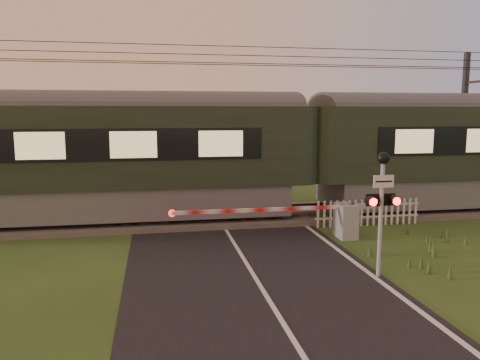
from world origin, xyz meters
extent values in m
plane|color=#294119|center=(0.00, 0.00, 0.00)|extent=(160.00, 160.00, 0.00)
cube|color=black|center=(0.00, 0.00, 0.01)|extent=(6.00, 140.00, 0.02)
cube|color=#47423D|center=(0.00, 6.50, 0.06)|extent=(140.00, 3.40, 0.24)
cube|color=slate|center=(0.00, 5.78, 0.26)|extent=(140.00, 0.08, 0.14)
cube|color=slate|center=(0.00, 7.22, 0.26)|extent=(140.00, 0.08, 0.14)
cube|color=#2D2116|center=(0.00, 6.50, 0.19)|extent=(0.24, 2.20, 0.06)
cylinder|color=black|center=(0.00, 6.20, 5.50)|extent=(120.00, 0.02, 0.02)
cylinder|color=black|center=(0.00, 6.80, 5.50)|extent=(120.00, 0.02, 0.02)
cylinder|color=black|center=(0.00, 6.50, 6.10)|extent=(120.00, 0.02, 0.02)
cylinder|color=black|center=(0.00, 6.50, 5.80)|extent=(120.00, 0.02, 0.02)
cube|color=gray|center=(3.51, 3.31, 0.52)|extent=(0.52, 0.81, 1.05)
cylinder|color=gray|center=(3.36, 3.31, 0.52)|extent=(0.11, 0.11, 1.05)
cube|color=gray|center=(4.03, 3.31, 0.97)|extent=(0.86, 0.15, 0.15)
cube|color=red|center=(0.79, 3.31, 0.97)|extent=(5.15, 0.10, 0.10)
cylinder|color=red|center=(-1.79, 3.31, 0.97)|extent=(0.21, 0.04, 0.21)
cylinder|color=gray|center=(2.88, -0.12, 1.34)|extent=(0.10, 0.10, 2.68)
cube|color=white|center=(2.88, -0.18, 2.28)|extent=(0.49, 0.03, 0.29)
sphere|color=black|center=(2.88, -0.12, 2.81)|extent=(0.29, 0.29, 0.29)
cube|color=black|center=(2.88, -0.12, 1.83)|extent=(0.67, 0.05, 0.05)
cylinder|color=#FF140C|center=(2.59, -0.30, 1.83)|extent=(0.18, 0.02, 0.18)
cylinder|color=#FF140C|center=(3.16, -0.30, 1.83)|extent=(0.18, 0.02, 0.18)
cube|color=black|center=(2.88, -0.07, 1.83)|extent=(0.72, 0.02, 0.29)
cube|color=silver|center=(4.85, 4.63, 0.30)|extent=(3.77, 0.04, 0.06)
cube|color=silver|center=(4.85, 4.63, 0.71)|extent=(3.77, 0.04, 0.06)
cube|color=#2D2D30|center=(11.24, 8.80, 3.20)|extent=(0.20, 0.20, 6.40)
camera|label=1|loc=(-2.23, -9.93, 3.84)|focal=35.00mm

